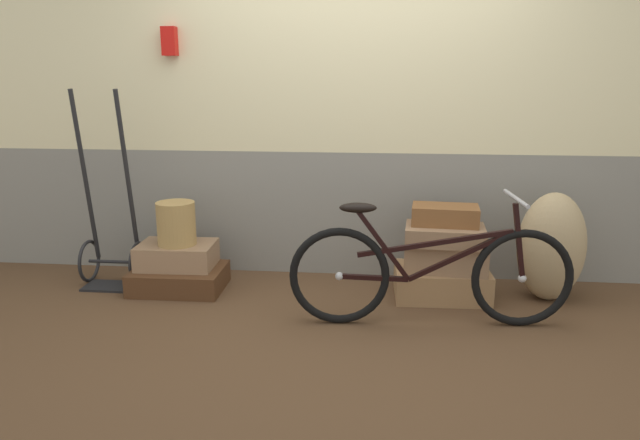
% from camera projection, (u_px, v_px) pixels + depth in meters
% --- Properties ---
extents(ground, '(9.65, 5.20, 0.06)m').
position_uv_depth(ground, '(345.00, 316.00, 3.80)').
color(ground, '#513823').
extents(station_building, '(7.65, 0.74, 2.78)m').
position_uv_depth(station_building, '(356.00, 87.00, 4.27)').
color(station_building, gray).
rests_on(station_building, ground).
extents(suitcase_0, '(0.64, 0.46, 0.16)m').
position_uv_depth(suitcase_0, '(179.00, 279.00, 4.18)').
color(suitcase_0, '#4C2D19').
rests_on(suitcase_0, ground).
extents(suitcase_1, '(0.54, 0.38, 0.17)m').
position_uv_depth(suitcase_1, '(177.00, 255.00, 4.18)').
color(suitcase_1, '#937051').
rests_on(suitcase_1, suitcase_0).
extents(suitcase_2, '(0.64, 0.44, 0.20)m').
position_uv_depth(suitcase_2, '(441.00, 283.00, 4.03)').
color(suitcase_2, '#9E754C').
rests_on(suitcase_2, ground).
extents(suitcase_3, '(0.57, 0.37, 0.19)m').
position_uv_depth(suitcase_3, '(446.00, 256.00, 3.96)').
color(suitcase_3, '#937051').
rests_on(suitcase_3, suitcase_2).
extents(suitcase_4, '(0.54, 0.37, 0.12)m').
position_uv_depth(suitcase_4, '(445.00, 235.00, 3.91)').
color(suitcase_4, '#937051').
rests_on(suitcase_4, suitcase_3).
extents(suitcase_5, '(0.45, 0.29, 0.13)m').
position_uv_depth(suitcase_5, '(445.00, 215.00, 3.92)').
color(suitcase_5, brown).
rests_on(suitcase_5, suitcase_4).
extents(wicker_basket, '(0.27, 0.27, 0.30)m').
position_uv_depth(wicker_basket, '(176.00, 223.00, 4.11)').
color(wicker_basket, '#A8844C').
rests_on(wicker_basket, suitcase_1).
extents(luggage_trolley, '(0.40, 0.38, 1.39)m').
position_uv_depth(luggage_trolley, '(111.00, 241.00, 4.25)').
color(luggage_trolley, black).
rests_on(luggage_trolley, ground).
extents(burlap_sack, '(0.44, 0.38, 0.74)m').
position_uv_depth(burlap_sack, '(551.00, 247.00, 3.93)').
color(burlap_sack, tan).
rests_on(burlap_sack, ground).
extents(bicycle, '(1.70, 0.46, 0.80)m').
position_uv_depth(bicycle, '(429.00, 273.00, 3.53)').
color(bicycle, black).
rests_on(bicycle, ground).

